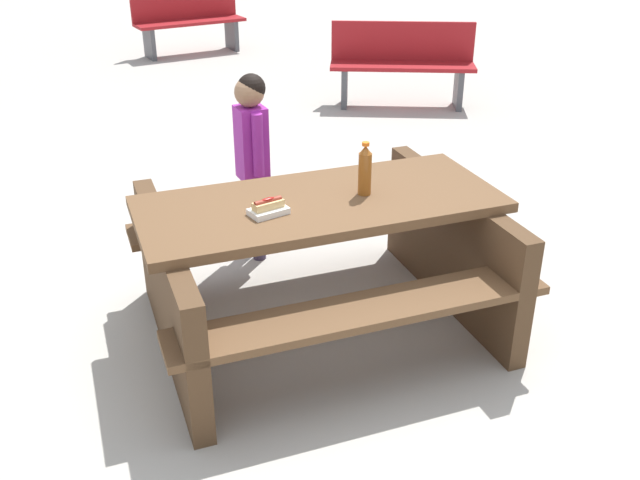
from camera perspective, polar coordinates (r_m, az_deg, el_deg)
The scene contains 7 objects.
ground_plane at distance 3.91m, azimuth 0.00°, elevation -6.89°, with size 30.00×30.00×0.00m, color #B7B2A8.
picnic_table at distance 3.68m, azimuth 0.00°, elevation -1.12°, with size 1.98×1.65×0.75m.
soda_bottle at distance 3.57m, azimuth 3.60°, elevation 5.56°, with size 0.07×0.07×0.27m.
hotdog_tray at distance 3.39m, azimuth -4.14°, elevation 2.55°, with size 0.21×0.17×0.08m.
child_in_coat at distance 4.35m, azimuth -5.44°, elevation 7.63°, with size 0.20×0.28×1.17m.
park_bench_near at distance 7.79m, azimuth 6.56°, elevation 13.86°, with size 1.55×0.78×0.85m.
park_bench_mid at distance 10.42m, azimuth -10.42°, elevation 16.85°, with size 1.55×0.84×0.85m.
Camera 1 is at (0.68, 3.18, 2.17)m, focal length 40.20 mm.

